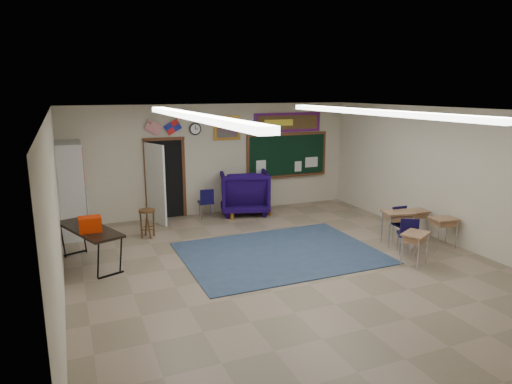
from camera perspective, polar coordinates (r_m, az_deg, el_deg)
name	(u,v)px	position (r m, az deg, el deg)	size (l,w,h in m)	color
floor	(289,268)	(8.94, 4.10, -9.47)	(9.00, 9.00, 0.00)	#836F5A
back_wall	(215,159)	(12.60, -5.13, 4.09)	(8.00, 0.04, 3.00)	#C1B59D
front_wall	(501,286)	(5.11, 28.30, -10.31)	(8.00, 0.04, 3.00)	#C1B59D
left_wall	(56,215)	(7.60, -23.72, -2.64)	(0.04, 9.00, 3.00)	#C1B59D
right_wall	(453,177)	(10.89, 23.35, 1.75)	(0.04, 9.00, 3.00)	#C1B59D
ceiling	(291,111)	(8.30, 4.43, 10.10)	(8.00, 9.00, 0.04)	silver
area_rug	(280,253)	(9.69, 3.00, -7.61)	(4.00, 3.00, 0.02)	#2D4156
fluorescent_strips	(291,114)	(8.30, 4.42, 9.69)	(3.86, 6.00, 0.10)	white
doorway	(162,180)	(12.16, -11.62, 1.45)	(1.10, 0.89, 2.16)	black
chalkboard	(287,156)	(13.40, 3.94, 4.46)	(2.55, 0.14, 1.30)	#552D18
bulletin_board	(288,122)	(13.30, 4.00, 8.68)	(2.10, 0.05, 0.55)	#A50E14
framed_art_print	(227,128)	(12.58, -3.62, 8.00)	(0.75, 0.05, 0.65)	#A36C1F
wall_clock	(195,129)	(12.31, -7.61, 7.81)	(0.32, 0.05, 0.32)	black
wall_flags	(163,125)	(12.08, -11.53, 8.20)	(1.16, 0.06, 0.70)	red
storage_cabinet	(72,190)	(11.44, -22.01, 0.29)	(0.59, 1.25, 2.20)	#B5B5B0
wingback_armchair	(244,192)	(12.65, -1.51, 0.04)	(1.29, 1.33, 1.21)	#110534
student_chair_reading	(206,203)	(12.27, -6.29, -1.38)	(0.40, 0.40, 0.81)	black
student_chair_desk_a	(407,235)	(10.04, 18.38, -5.16)	(0.40, 0.40, 0.81)	black
student_chair_desk_b	(403,226)	(10.70, 17.94, -4.04)	(0.41, 0.41, 0.81)	black
student_desk_front_left	(397,226)	(10.56, 17.23, -4.09)	(0.72, 0.61, 0.76)	#9E6F49
student_desk_front_right	(416,222)	(11.29, 19.35, -3.55)	(0.56, 0.44, 0.63)	#9E6F49
student_desk_back_left	(415,247)	(9.48, 19.21, -6.51)	(0.67, 0.61, 0.65)	#9E6F49
student_desk_back_right	(443,231)	(10.76, 22.32, -4.51)	(0.59, 0.48, 0.66)	#9E6F49
folding_table	(90,245)	(9.53, -20.01, -6.20)	(1.21, 1.91, 1.03)	black
wooden_stool	(147,223)	(10.90, -13.42, -3.80)	(0.38, 0.38, 0.66)	#523618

